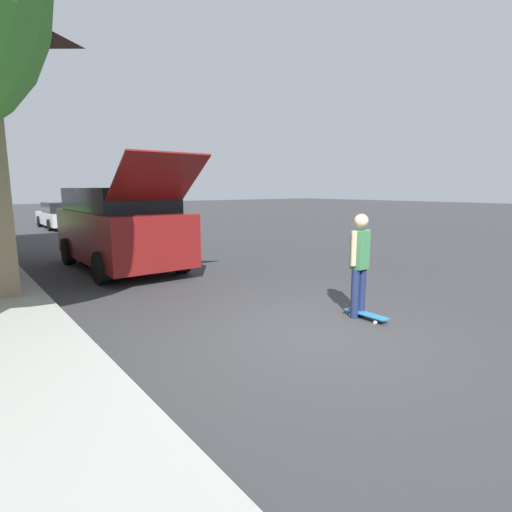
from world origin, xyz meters
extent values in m
plane|color=#333335|center=(0.00, 0.00, 0.00)|extent=(120.00, 120.00, 0.00)
cube|color=maroon|center=(-0.50, 6.47, 0.90)|extent=(2.04, 4.82, 1.24)
cube|color=black|center=(-0.50, 6.59, 1.82)|extent=(1.88, 3.76, 0.59)
cylinder|color=black|center=(-1.48, 7.97, 0.37)|extent=(0.24, 0.74, 0.74)
cylinder|color=black|center=(0.48, 7.97, 0.37)|extent=(0.24, 0.74, 0.74)
cylinder|color=black|center=(-1.48, 4.98, 0.37)|extent=(0.24, 0.74, 0.74)
cylinder|color=black|center=(0.48, 4.98, 0.37)|extent=(0.24, 0.74, 0.74)
cube|color=maroon|center=(-0.50, 4.01, 2.32)|extent=(1.80, 1.37, 0.98)
cube|color=#B7B7BC|center=(0.82, 19.52, 0.53)|extent=(1.72, 4.58, 0.63)
cube|color=black|center=(0.82, 19.41, 1.11)|extent=(1.51, 2.38, 0.54)
cylinder|color=black|center=(-0.01, 20.90, 0.30)|extent=(0.20, 0.60, 0.60)
cylinder|color=black|center=(1.65, 20.90, 0.30)|extent=(0.20, 0.60, 0.60)
cylinder|color=black|center=(-0.01, 18.15, 0.30)|extent=(0.20, 0.60, 0.60)
cylinder|color=black|center=(1.65, 18.15, 0.30)|extent=(0.20, 0.60, 0.60)
cylinder|color=#192347|center=(1.05, 0.03, 0.41)|extent=(0.13, 0.13, 0.81)
cylinder|color=#192347|center=(1.22, 0.03, 0.41)|extent=(0.13, 0.13, 0.81)
cube|color=#337042|center=(1.14, 0.03, 1.12)|extent=(0.25, 0.20, 0.62)
sphere|color=tan|center=(1.14, 0.03, 1.59)|extent=(0.22, 0.22, 0.22)
cylinder|color=tan|center=(0.98, 0.03, 1.16)|extent=(0.09, 0.09, 0.55)
cylinder|color=tan|center=(1.30, 0.03, 1.16)|extent=(0.09, 0.09, 0.55)
cube|color=#236B99|center=(1.15, -0.14, 0.09)|extent=(0.19, 0.77, 0.02)
cylinder|color=silver|center=(1.06, 0.10, 0.03)|extent=(0.03, 0.06, 0.06)
cylinder|color=silver|center=(1.23, 0.10, 0.03)|extent=(0.03, 0.06, 0.06)
cylinder|color=silver|center=(1.06, -0.38, 0.03)|extent=(0.03, 0.06, 0.06)
cylinder|color=silver|center=(1.23, -0.38, 0.03)|extent=(0.03, 0.06, 0.06)
camera|label=1|loc=(-4.08, -3.96, 2.09)|focal=28.00mm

